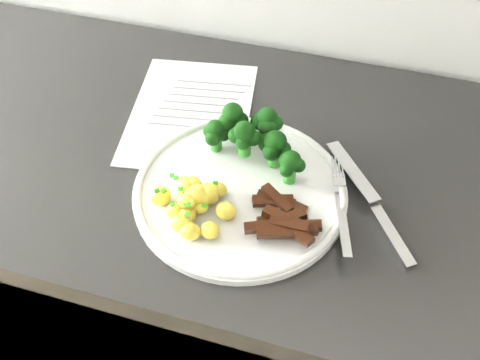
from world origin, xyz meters
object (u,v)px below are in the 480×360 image
Objects in this scene: fork at (341,208)px; knife at (379,214)px; recipe_paper at (191,112)px; broccoli at (254,134)px; plate at (240,190)px; potatoes at (194,202)px; beef_strips at (284,219)px; counter at (211,292)px.

knife is (0.05, 0.01, -0.01)m from fork.
broccoli is (0.13, -0.08, 0.05)m from recipe_paper.
potatoes is (-0.05, -0.05, 0.02)m from plate.
potatoes reaches higher than recipe_paper.
beef_strips is (0.07, -0.04, 0.01)m from plate.
knife is (0.20, 0.01, 0.00)m from plate.
beef_strips is (0.16, -0.12, 0.46)m from counter.
broccoli is 1.32× the size of potatoes.
potatoes is (0.08, -0.21, 0.03)m from recipe_paper.
plate is 2.48× the size of potatoes.
counter is 0.45m from recipe_paper.
potatoes reaches higher than fork.
knife is (0.12, 0.05, -0.01)m from beef_strips.
broccoli is 0.14m from potatoes.
knife reaches higher than recipe_paper.
recipe_paper reaches higher than counter.
broccoli reaches higher than plate.
knife is at bearing 3.16° from plate.
fork reaches higher than knife.
potatoes is (-0.05, -0.13, -0.02)m from broccoli.
beef_strips is at bearing 5.20° from potatoes.
beef_strips reaches higher than recipe_paper.
plate is 2.92× the size of beef_strips.
recipe_paper is 1.00× the size of plate.
recipe_paper is at bearing 136.61° from beef_strips.
recipe_paper is at bearing 111.47° from potatoes.
counter is 0.54m from knife.
knife is at bearing -23.06° from recipe_paper.
potatoes is 1.18× the size of beef_strips.
plate is (0.13, -0.15, 0.01)m from recipe_paper.
counter is at bearing 167.75° from knife.
counter is at bearing -179.67° from broccoli.
beef_strips is 0.59× the size of fork.
beef_strips is at bearing -35.65° from counter.
broccoli reaches higher than fork.
beef_strips reaches higher than counter.
broccoli is 0.21m from knife.
broccoli is 1.55× the size of beef_strips.
beef_strips is (0.21, -0.19, 0.02)m from recipe_paper.
recipe_paper is 1.72× the size of fork.
potatoes is at bearing -174.80° from beef_strips.
potatoes is at bearing -73.61° from counter.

